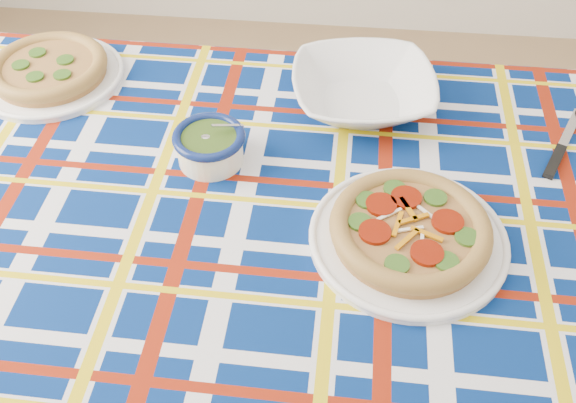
# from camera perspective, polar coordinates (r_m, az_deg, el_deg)

# --- Properties ---
(floor) EXTENTS (4.00, 4.00, 0.00)m
(floor) POSITION_cam_1_polar(r_m,az_deg,el_deg) (1.92, 8.48, -17.25)
(floor) COLOR #95734C
(floor) RESTS_ON ground
(dining_table) EXTENTS (1.78, 1.12, 0.83)m
(dining_table) POSITION_cam_1_polar(r_m,az_deg,el_deg) (1.22, -0.11, -4.77)
(dining_table) COLOR brown
(dining_table) RESTS_ON floor
(tablecloth) EXTENTS (1.81, 1.16, 0.12)m
(tablecloth) POSITION_cam_1_polar(r_m,az_deg,el_deg) (1.20, -0.11, -3.95)
(tablecloth) COLOR navy
(tablecloth) RESTS_ON dining_table
(main_focaccia_plate) EXTENTS (0.40, 0.40, 0.07)m
(main_focaccia_plate) POSITION_cam_1_polar(r_m,az_deg,el_deg) (1.13, 10.80, -2.43)
(main_focaccia_plate) COLOR #9F6D38
(main_focaccia_plate) RESTS_ON tablecloth
(pesto_bowl) EXTENTS (0.15, 0.15, 0.08)m
(pesto_bowl) POSITION_cam_1_polar(r_m,az_deg,el_deg) (1.26, -6.99, 5.09)
(pesto_bowl) COLOR #243C10
(pesto_bowl) RESTS_ON tablecloth
(serving_bowl) EXTENTS (0.35, 0.35, 0.08)m
(serving_bowl) POSITION_cam_1_polar(r_m,az_deg,el_deg) (1.41, 6.69, 9.79)
(serving_bowl) COLOR white
(serving_bowl) RESTS_ON tablecloth
(second_focaccia_plate) EXTENTS (0.38, 0.38, 0.06)m
(second_focaccia_plate) POSITION_cam_1_polar(r_m,az_deg,el_deg) (1.57, -20.48, 11.04)
(second_focaccia_plate) COLOR #9F6D38
(second_focaccia_plate) RESTS_ON tablecloth
(table_knife) EXTENTS (0.13, 0.25, 0.01)m
(table_knife) POSITION_cam_1_polar(r_m,az_deg,el_deg) (1.47, 23.75, 5.85)
(table_knife) COLOR silver
(table_knife) RESTS_ON tablecloth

